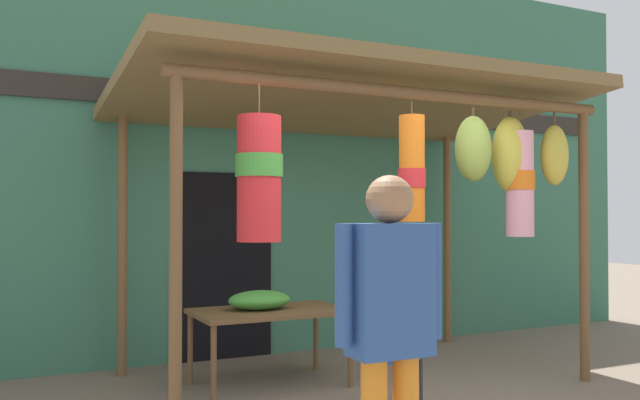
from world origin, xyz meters
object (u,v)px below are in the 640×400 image
Objects in this scene: flower_heap_on_table at (261,300)px; customer_foreground at (390,319)px; display_table at (270,316)px; folding_chair at (384,348)px.

flower_heap_on_table is 2.93m from customer_foreground.
folding_chair is at bearing -66.79° from display_table.
flower_heap_on_table reaches higher than folding_chair.
flower_heap_on_table is at bearing 115.91° from folding_chair.
flower_heap_on_table is at bearing 81.44° from customer_foreground.
customer_foreground is at bearing -120.56° from folding_chair.
folding_chair is 0.48× the size of customer_foreground.
flower_heap_on_table is 1.34m from folding_chair.
folding_chair is (0.50, -1.16, -0.12)m from display_table.
folding_chair is (0.57, -1.18, -0.27)m from flower_heap_on_table.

